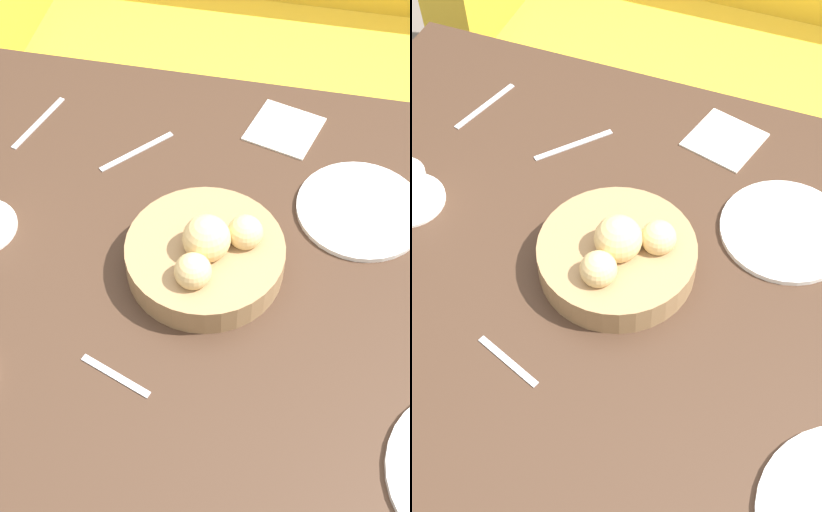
# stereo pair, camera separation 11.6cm
# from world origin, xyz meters

# --- Properties ---
(ground_plane) EXTENTS (10.00, 10.00, 0.00)m
(ground_plane) POSITION_xyz_m (0.00, 0.00, 0.00)
(ground_plane) COLOR #6B6056
(dining_table) EXTENTS (1.34, 1.09, 0.71)m
(dining_table) POSITION_xyz_m (0.00, 0.00, 0.63)
(dining_table) COLOR #3D281C
(dining_table) RESTS_ON ground_plane
(couch) EXTENTS (1.53, 0.70, 0.89)m
(couch) POSITION_xyz_m (-0.08, 1.14, 0.32)
(couch) COLOR gold
(couch) RESTS_ON ground_plane
(bread_basket) EXTENTS (0.26, 0.26, 0.12)m
(bread_basket) POSITION_xyz_m (-0.03, 0.06, 0.74)
(bread_basket) COLOR #99754C
(bread_basket) RESTS_ON dining_table
(plate_far_center) EXTENTS (0.23, 0.23, 0.01)m
(plate_far_center) POSITION_xyz_m (0.21, 0.23, 0.71)
(plate_far_center) COLOR white
(plate_far_center) RESTS_ON dining_table
(fork_silver) EXTENTS (0.12, 0.13, 0.00)m
(fork_silver) POSITION_xyz_m (-0.21, 0.30, 0.71)
(fork_silver) COLOR #B7B7BC
(fork_silver) RESTS_ON dining_table
(knife_silver) EXTENTS (0.06, 0.16, 0.00)m
(knife_silver) POSITION_xyz_m (-0.42, 0.33, 0.71)
(knife_silver) COLOR #B7B7BC
(knife_silver) RESTS_ON dining_table
(spoon_coffee) EXTENTS (0.12, 0.05, 0.00)m
(spoon_coffee) POSITION_xyz_m (-0.12, -0.17, 0.71)
(spoon_coffee) COLOR #B7B7BC
(spoon_coffee) RESTS_ON dining_table
(napkin) EXTENTS (0.16, 0.16, 0.00)m
(napkin) POSITION_xyz_m (0.05, 0.41, 0.71)
(napkin) COLOR silver
(napkin) RESTS_ON dining_table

